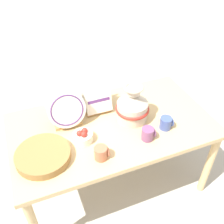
{
  "coord_description": "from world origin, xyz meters",
  "views": [
    {
      "loc": [
        -0.51,
        -1.28,
        1.92
      ],
      "look_at": [
        0.0,
        0.0,
        0.78
      ],
      "focal_mm": 42.0,
      "sensor_mm": 36.0,
      "label": 1
    }
  ],
  "objects_px": {
    "ceramic_vase": "(133,106)",
    "wicker_charger_stack": "(43,156)",
    "mug_cobalt_glaze": "(166,123)",
    "fruit_bowl": "(83,136)",
    "dish_rack_square_plates": "(96,100)",
    "dish_rack_round_plates": "(66,109)",
    "mug_terracotta_glaze": "(101,153)",
    "mug_plum_glaze": "(148,134)"
  },
  "relations": [
    {
      "from": "ceramic_vase",
      "to": "fruit_bowl",
      "type": "distance_m",
      "value": 0.41
    },
    {
      "from": "wicker_charger_stack",
      "to": "mug_plum_glaze",
      "type": "relative_size",
      "value": 3.78
    },
    {
      "from": "wicker_charger_stack",
      "to": "mug_cobalt_glaze",
      "type": "bearing_deg",
      "value": -2.53
    },
    {
      "from": "dish_rack_square_plates",
      "to": "mug_cobalt_glaze",
      "type": "distance_m",
      "value": 0.53
    },
    {
      "from": "dish_rack_square_plates",
      "to": "wicker_charger_stack",
      "type": "relative_size",
      "value": 0.63
    },
    {
      "from": "ceramic_vase",
      "to": "fruit_bowl",
      "type": "relative_size",
      "value": 2.17
    },
    {
      "from": "fruit_bowl",
      "to": "mug_cobalt_glaze",
      "type": "bearing_deg",
      "value": -9.38
    },
    {
      "from": "mug_cobalt_glaze",
      "to": "fruit_bowl",
      "type": "xyz_separation_m",
      "value": [
        -0.57,
        0.09,
        -0.01
      ]
    },
    {
      "from": "mug_plum_glaze",
      "to": "mug_terracotta_glaze",
      "type": "distance_m",
      "value": 0.34
    },
    {
      "from": "mug_terracotta_glaze",
      "to": "ceramic_vase",
      "type": "bearing_deg",
      "value": 38.57
    },
    {
      "from": "mug_plum_glaze",
      "to": "mug_cobalt_glaze",
      "type": "xyz_separation_m",
      "value": [
        0.17,
        0.05,
        0.0
      ]
    },
    {
      "from": "dish_rack_square_plates",
      "to": "mug_cobalt_glaze",
      "type": "xyz_separation_m",
      "value": [
        0.38,
        -0.37,
        -0.04
      ]
    },
    {
      "from": "dish_rack_round_plates",
      "to": "fruit_bowl",
      "type": "relative_size",
      "value": 2.14
    },
    {
      "from": "mug_plum_glaze",
      "to": "mug_cobalt_glaze",
      "type": "height_order",
      "value": "same"
    },
    {
      "from": "dish_rack_round_plates",
      "to": "wicker_charger_stack",
      "type": "bearing_deg",
      "value": -129.62
    },
    {
      "from": "ceramic_vase",
      "to": "mug_cobalt_glaze",
      "type": "bearing_deg",
      "value": -44.07
    },
    {
      "from": "dish_rack_square_plates",
      "to": "mug_plum_glaze",
      "type": "bearing_deg",
      "value": -63.32
    },
    {
      "from": "wicker_charger_stack",
      "to": "mug_plum_glaze",
      "type": "bearing_deg",
      "value": -7.17
    },
    {
      "from": "dish_rack_round_plates",
      "to": "fruit_bowl",
      "type": "height_order",
      "value": "dish_rack_round_plates"
    },
    {
      "from": "ceramic_vase",
      "to": "wicker_charger_stack",
      "type": "distance_m",
      "value": 0.68
    },
    {
      "from": "dish_rack_round_plates",
      "to": "mug_terracotta_glaze",
      "type": "distance_m",
      "value": 0.42
    },
    {
      "from": "mug_terracotta_glaze",
      "to": "dish_rack_square_plates",
      "type": "bearing_deg",
      "value": 74.3
    },
    {
      "from": "ceramic_vase",
      "to": "dish_rack_round_plates",
      "type": "distance_m",
      "value": 0.46
    },
    {
      "from": "dish_rack_square_plates",
      "to": "wicker_charger_stack",
      "type": "height_order",
      "value": "dish_rack_square_plates"
    },
    {
      "from": "dish_rack_square_plates",
      "to": "ceramic_vase",
      "type": "bearing_deg",
      "value": -45.3
    },
    {
      "from": "ceramic_vase",
      "to": "dish_rack_square_plates",
      "type": "distance_m",
      "value": 0.28
    },
    {
      "from": "ceramic_vase",
      "to": "dish_rack_round_plates",
      "type": "bearing_deg",
      "value": 163.78
    },
    {
      "from": "wicker_charger_stack",
      "to": "mug_cobalt_glaze",
      "type": "height_order",
      "value": "mug_cobalt_glaze"
    },
    {
      "from": "mug_cobalt_glaze",
      "to": "fruit_bowl",
      "type": "distance_m",
      "value": 0.58
    },
    {
      "from": "dish_rack_round_plates",
      "to": "mug_cobalt_glaze",
      "type": "distance_m",
      "value": 0.7
    },
    {
      "from": "dish_rack_round_plates",
      "to": "mug_cobalt_glaze",
      "type": "xyz_separation_m",
      "value": [
        0.62,
        -0.3,
        -0.08
      ]
    },
    {
      "from": "ceramic_vase",
      "to": "mug_terracotta_glaze",
      "type": "xyz_separation_m",
      "value": [
        -0.33,
        -0.26,
        -0.07
      ]
    },
    {
      "from": "mug_cobalt_glaze",
      "to": "ceramic_vase",
      "type": "bearing_deg",
      "value": 135.93
    },
    {
      "from": "wicker_charger_stack",
      "to": "fruit_bowl",
      "type": "height_order",
      "value": "fruit_bowl"
    },
    {
      "from": "mug_terracotta_glaze",
      "to": "mug_cobalt_glaze",
      "type": "distance_m",
      "value": 0.51
    },
    {
      "from": "ceramic_vase",
      "to": "dish_rack_round_plates",
      "type": "xyz_separation_m",
      "value": [
        -0.44,
        0.13,
        0.01
      ]
    },
    {
      "from": "mug_plum_glaze",
      "to": "fruit_bowl",
      "type": "height_order",
      "value": "fruit_bowl"
    },
    {
      "from": "mug_terracotta_glaze",
      "to": "fruit_bowl",
      "type": "height_order",
      "value": "fruit_bowl"
    },
    {
      "from": "wicker_charger_stack",
      "to": "dish_rack_round_plates",
      "type": "bearing_deg",
      "value": 50.38
    },
    {
      "from": "mug_plum_glaze",
      "to": "mug_terracotta_glaze",
      "type": "height_order",
      "value": "same"
    },
    {
      "from": "dish_rack_round_plates",
      "to": "mug_terracotta_glaze",
      "type": "height_order",
      "value": "dish_rack_round_plates"
    },
    {
      "from": "dish_rack_square_plates",
      "to": "mug_plum_glaze",
      "type": "height_order",
      "value": "dish_rack_square_plates"
    }
  ]
}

